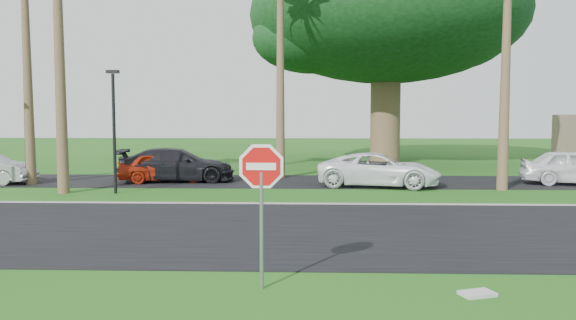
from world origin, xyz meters
The scene contains 12 objects.
ground centered at (0.00, 0.00, 0.00)m, with size 120.00×120.00×0.00m, color #1A5014.
road centered at (0.00, 2.00, 0.01)m, with size 120.00×8.00×0.02m, color black.
parking_strip centered at (0.00, 12.50, 0.01)m, with size 120.00×5.00×0.02m, color black.
curb centered at (0.00, 6.05, 0.03)m, with size 120.00×0.12×0.06m, color gray.
stop_sign_near centered at (0.50, -3.00, 1.77)m, with size 1.05×0.07×2.62m.
canopy_tree centered at (6.00, 22.00, 8.95)m, with size 16.50×16.50×13.12m.
streetlight_right centered at (-6.00, 8.50, 2.65)m, with size 0.45×0.25×4.64m.
car_red centered at (-5.05, 12.02, 0.67)m, with size 1.58×3.93×1.34m, color #A9230E.
car_dark centered at (-4.54, 12.27, 0.74)m, with size 2.07×5.10×1.48m, color black.
car_minivan centered at (4.23, 10.81, 0.69)m, with size 2.30×4.99×1.39m, color white.
car_pickup centered at (12.63, 11.68, 0.74)m, with size 1.76×4.37×1.49m, color white.
utility_slab centered at (4.08, -3.25, 0.03)m, with size 0.55×0.35×0.06m, color #AAA9A2.
Camera 1 is at (1.28, -12.36, 2.96)m, focal length 35.00 mm.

